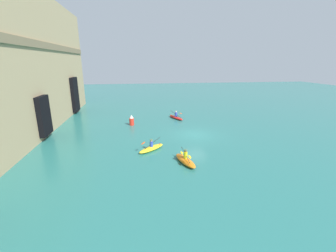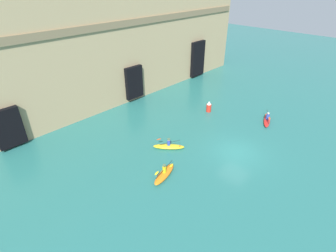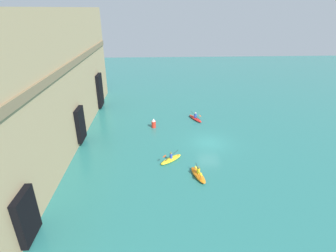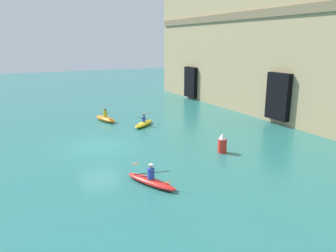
{
  "view_description": "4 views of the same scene",
  "coord_description": "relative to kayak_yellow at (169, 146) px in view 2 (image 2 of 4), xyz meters",
  "views": [
    {
      "loc": [
        -22.45,
        6.12,
        7.6
      ],
      "look_at": [
        0.25,
        2.83,
        1.02
      ],
      "focal_mm": 24.0,
      "sensor_mm": 36.0,
      "label": 1
    },
    {
      "loc": [
        -18.1,
        -8.8,
        13.92
      ],
      "look_at": [
        -2.16,
        6.58,
        1.01
      ],
      "focal_mm": 28.0,
      "sensor_mm": 36.0,
      "label": 2
    },
    {
      "loc": [
        -27.51,
        6.45,
        14.83
      ],
      "look_at": [
        -0.16,
        5.04,
        2.42
      ],
      "focal_mm": 28.0,
      "sensor_mm": 36.0,
      "label": 3
    },
    {
      "loc": [
        20.98,
        -5.3,
        6.89
      ],
      "look_at": [
        0.61,
        4.98,
        0.99
      ],
      "focal_mm": 35.0,
      "sensor_mm": 36.0,
      "label": 4
    }
  ],
  "objects": [
    {
      "name": "cliff_bluff",
      "position": [
        3.68,
        13.39,
        7.2
      ],
      "size": [
        42.58,
        6.18,
        14.88
      ],
      "color": "tan",
      "rests_on": "ground"
    },
    {
      "name": "marker_buoy",
      "position": [
        8.6,
        1.82,
        0.39
      ],
      "size": [
        0.57,
        0.57,
        1.29
      ],
      "color": "red",
      "rests_on": "ground"
    },
    {
      "name": "kayak_red",
      "position": [
        11.0,
        -4.21,
        0.01
      ],
      "size": [
        3.11,
        1.83,
        1.08
      ],
      "rotation": [
        0.0,
        0.0,
        3.55
      ],
      "color": "red",
      "rests_on": "ground"
    },
    {
      "name": "kayak_yellow",
      "position": [
        0.0,
        0.0,
        0.0
      ],
      "size": [
        2.43,
        2.64,
        1.03
      ],
      "rotation": [
        0.0,
        0.0,
        2.29
      ],
      "color": "yellow",
      "rests_on": "ground"
    },
    {
      "name": "kayak_orange",
      "position": [
        -3.03,
        -2.42,
        0.04
      ],
      "size": [
        2.93,
        1.5,
        1.14
      ],
      "rotation": [
        0.0,
        0.0,
        0.28
      ],
      "color": "orange",
      "rests_on": "ground"
    },
    {
      "name": "ground_plane",
      "position": [
        3.79,
        -4.91,
        -0.21
      ],
      "size": [
        120.0,
        120.0,
        0.0
      ],
      "primitive_type": "plane",
      "color": "#28706B"
    }
  ]
}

